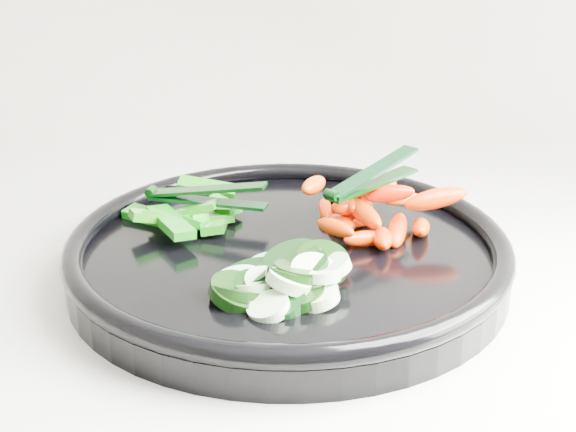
{
  "coord_description": "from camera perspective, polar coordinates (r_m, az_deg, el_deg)",
  "views": [
    {
      "loc": [
        0.4,
        1.02,
        1.24
      ],
      "look_at": [
        0.43,
        1.64,
        0.99
      ],
      "focal_mm": 50.0,
      "sensor_mm": 36.0,
      "label": 1
    }
  ],
  "objects": [
    {
      "name": "pepper_pile",
      "position": [
        0.73,
        -6.97,
        0.06
      ],
      "size": [
        0.11,
        0.13,
        0.03
      ],
      "color": "#176109",
      "rests_on": "veggie_tray"
    },
    {
      "name": "carrot_pile",
      "position": [
        0.71,
        5.82,
        0.4
      ],
      "size": [
        0.15,
        0.15,
        0.06
      ],
      "color": "#E43600",
      "rests_on": "veggie_tray"
    },
    {
      "name": "veggie_tray",
      "position": [
        0.68,
        0.0,
        -2.69
      ],
      "size": [
        0.49,
        0.49,
        0.04
      ],
      "color": "black",
      "rests_on": "counter"
    },
    {
      "name": "tong_pepper",
      "position": [
        0.73,
        -6.02,
        1.48
      ],
      "size": [
        0.11,
        0.05,
        0.02
      ],
      "color": "black",
      "rests_on": "pepper_pile"
    },
    {
      "name": "cucumber_pile",
      "position": [
        0.61,
        -0.58,
        -4.63
      ],
      "size": [
        0.13,
        0.11,
        0.04
      ],
      "color": "black",
      "rests_on": "veggie_tray"
    },
    {
      "name": "tong_carrot",
      "position": [
        0.7,
        5.9,
        2.67
      ],
      "size": [
        0.09,
        0.09,
        0.02
      ],
      "color": "black",
      "rests_on": "carrot_pile"
    }
  ]
}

